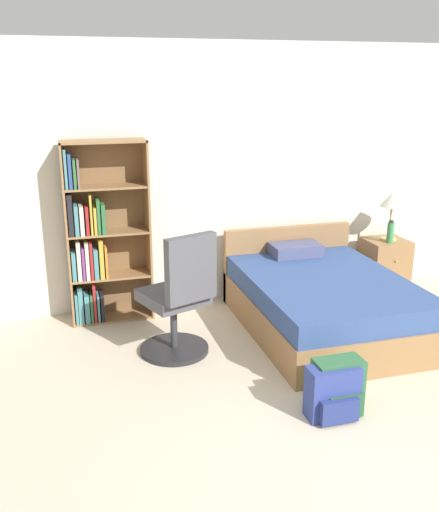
{
  "coord_description": "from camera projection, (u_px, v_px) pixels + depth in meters",
  "views": [
    {
      "loc": [
        -1.84,
        -2.26,
        2.25
      ],
      "look_at": [
        -0.61,
        1.98,
        0.87
      ],
      "focal_mm": 40.0,
      "sensor_mm": 36.0,
      "label": 1
    }
  ],
  "objects": [
    {
      "name": "backpack_blue",
      "position": [
        333.0,
        394.0,
        3.91
      ],
      "size": [
        0.36,
        0.23,
        0.37
      ],
      "color": "navy",
      "rests_on": "ground_plane"
    },
    {
      "name": "wall_back",
      "position": [
        243.0,
        176.0,
        5.81
      ],
      "size": [
        9.0,
        0.06,
        2.6
      ],
      "color": "silver",
      "rests_on": "ground_plane"
    },
    {
      "name": "office_chair",
      "position": [
        179.0,
        302.0,
        4.7
      ],
      "size": [
        0.62,
        0.68,
        1.1
      ],
      "color": "#232326",
      "rests_on": "ground_plane"
    },
    {
      "name": "backpack_green",
      "position": [
        338.0,
        387.0,
        3.98
      ],
      "size": [
        0.34,
        0.25,
        0.39
      ],
      "color": "#2D603D",
      "rests_on": "ground_plane"
    },
    {
      "name": "water_bottle",
      "position": [
        390.0,
        232.0,
        5.99
      ],
      "size": [
        0.07,
        0.07,
        0.24
      ],
      "color": "#3F8C4C",
      "rests_on": "nightstand"
    },
    {
      "name": "nightstand",
      "position": [
        384.0,
        266.0,
        6.21
      ],
      "size": [
        0.44,
        0.43,
        0.59
      ],
      "color": "olive",
      "rests_on": "ground_plane"
    },
    {
      "name": "bookshelf",
      "position": [
        98.0,
        240.0,
        5.34
      ],
      "size": [
        0.77,
        0.3,
        1.72
      ],
      "color": "olive",
      "rests_on": "ground_plane"
    },
    {
      "name": "table_lamp",
      "position": [
        392.0,
        202.0,
        5.99
      ],
      "size": [
        0.25,
        0.25,
        0.52
      ],
      "color": "tan",
      "rests_on": "nightstand"
    },
    {
      "name": "bed",
      "position": [
        322.0,
        301.0,
        5.31
      ],
      "size": [
        1.38,
        1.91,
        0.77
      ],
      "color": "olive",
      "rests_on": "ground_plane"
    },
    {
      "name": "ground_plane",
      "position": [
        420.0,
        493.0,
        3.24
      ],
      "size": [
        14.0,
        14.0,
        0.0
      ],
      "primitive_type": "plane",
      "color": "beige"
    }
  ]
}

